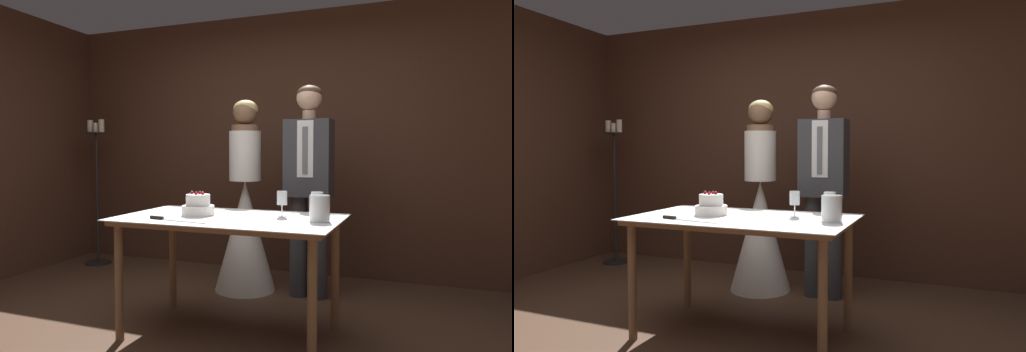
# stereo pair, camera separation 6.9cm
# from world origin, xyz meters

# --- Properties ---
(wall_back) EXTENTS (5.20, 0.12, 2.63)m
(wall_back) POSITION_xyz_m (0.00, 2.09, 1.31)
(wall_back) COLOR #472B1E
(wall_back) RESTS_ON ground_plane
(cake_table) EXTENTS (1.46, 0.84, 0.80)m
(cake_table) POSITION_xyz_m (0.12, 0.33, 0.71)
(cake_table) COLOR brown
(cake_table) RESTS_ON ground_plane
(tiered_cake) EXTENTS (0.22, 0.22, 0.16)m
(tiered_cake) POSITION_xyz_m (-0.12, 0.33, 0.86)
(tiered_cake) COLOR white
(tiered_cake) RESTS_ON cake_table
(cake_knife) EXTENTS (0.43, 0.08, 0.02)m
(cake_knife) POSITION_xyz_m (-0.20, 0.06, 0.81)
(cake_knife) COLOR silver
(cake_knife) RESTS_ON cake_table
(wine_glass_near) EXTENTS (0.08, 0.08, 0.17)m
(wine_glass_near) POSITION_xyz_m (0.67, 0.50, 0.92)
(wine_glass_near) COLOR silver
(wine_glass_near) RESTS_ON cake_table
(wine_glass_middle) EXTENTS (0.07, 0.07, 0.17)m
(wine_glass_middle) POSITION_xyz_m (0.44, 0.45, 0.92)
(wine_glass_middle) COLOR silver
(wine_glass_middle) RESTS_ON cake_table
(hurricane_candle) EXTENTS (0.13, 0.13, 0.16)m
(hurricane_candle) POSITION_xyz_m (0.72, 0.34, 0.88)
(hurricane_candle) COLOR silver
(hurricane_candle) RESTS_ON cake_table
(bride) EXTENTS (0.54, 0.54, 1.69)m
(bride) POSITION_xyz_m (-0.17, 1.31, 0.63)
(bride) COLOR white
(bride) RESTS_ON ground_plane
(groom) EXTENTS (0.38, 0.25, 1.78)m
(groom) POSITION_xyz_m (0.41, 1.31, 1.00)
(groom) COLOR #38383D
(groom) RESTS_ON ground_plane
(candle_stand) EXTENTS (0.28, 0.28, 1.58)m
(candle_stand) POSITION_xyz_m (-2.05, 1.62, 0.80)
(candle_stand) COLOR black
(candle_stand) RESTS_ON ground_plane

